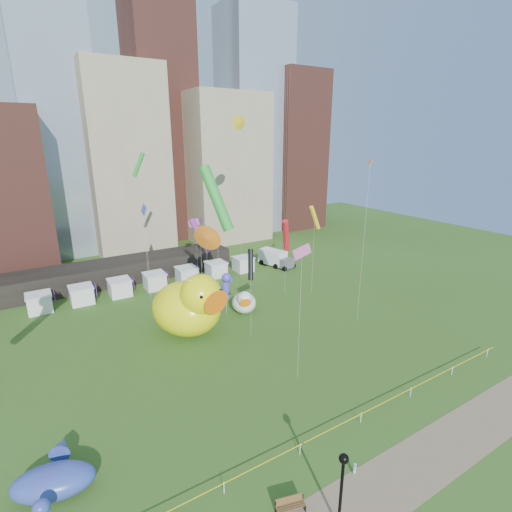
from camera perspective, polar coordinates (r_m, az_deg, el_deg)
ground at (r=30.74m, az=6.51°, el=-27.12°), size 160.00×160.00×0.00m
footpath at (r=28.29m, az=13.91°, el=-32.66°), size 70.00×4.00×0.02m
skyline at (r=79.71m, az=-20.65°, el=16.17°), size 101.00×23.00×68.00m
crane_right at (r=96.05m, az=-2.94°, el=32.57°), size 23.00×1.00×76.00m
pavilion at (r=63.01m, az=-20.77°, el=-2.30°), size 38.00×6.00×3.20m
vendor_tents at (r=58.70m, az=-14.74°, el=-3.64°), size 33.24×2.80×2.40m
caution_tape at (r=30.27m, az=6.56°, el=-26.20°), size 50.00×0.06×0.90m
big_duck at (r=43.80m, az=-9.83°, el=-7.23°), size 9.25×10.76×7.62m
small_duck at (r=48.99m, az=-1.76°, el=-6.82°), size 4.28×4.64×3.23m
seahorse_green at (r=44.94m, az=-8.56°, el=-5.07°), size 1.77×2.03×6.32m
seahorse_purple at (r=47.97m, az=-4.44°, el=-4.24°), size 1.47×1.71×5.46m
whale_inflatable at (r=30.52m, az=-27.74°, el=-27.17°), size 5.53×6.35×2.20m
park_bench at (r=27.35m, az=5.05°, el=-32.78°), size 1.88×1.03×0.92m
lamppost at (r=25.00m, az=12.59°, el=-29.97°), size 0.55×0.55×5.31m
box_truck at (r=66.69m, az=2.84°, el=-0.30°), size 3.96×6.74×2.70m
toddler at (r=29.87m, az=14.42°, el=-28.15°), size 0.32×0.27×0.81m
kite_1 at (r=32.56m, az=6.85°, el=0.55°), size 2.67×1.47×12.65m
kite_2 at (r=40.71m, az=-0.80°, el=-1.30°), size 1.45×1.91×10.13m
kite_3 at (r=51.75m, az=-17.00°, el=12.74°), size 1.84×1.34×19.65m
kite_4 at (r=53.00m, az=8.70°, el=5.63°), size 2.03×0.68×12.69m
kite_5 at (r=51.28m, az=-16.28°, el=6.56°), size 1.07×3.50×13.13m
kite_6 at (r=44.25m, az=16.58°, el=12.83°), size 1.86×1.81×19.17m
kite_7 at (r=48.81m, az=-8.28°, el=2.98°), size 2.79×1.62×11.87m
kite_8 at (r=53.36m, az=4.47°, el=3.04°), size 2.60×2.61×10.85m
kite_9 at (r=56.15m, az=-8.94°, el=4.92°), size 2.88×2.06×10.19m
kite_11 at (r=44.97m, az=-5.88°, el=8.47°), size 3.24×4.53×18.46m
kite_12 at (r=57.59m, az=-2.44°, el=19.10°), size 1.94×1.11×24.43m
kite_13 at (r=50.59m, az=-6.81°, el=2.48°), size 2.74×2.57×9.20m
kite_14 at (r=44.72m, az=-7.39°, el=2.64°), size 1.38×2.76×11.71m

